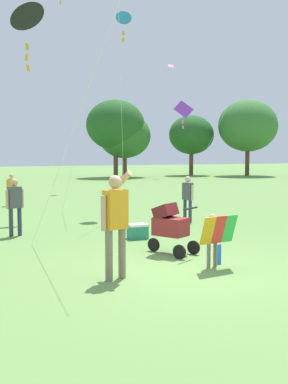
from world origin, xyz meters
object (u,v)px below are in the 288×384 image
(person_sitting_far, at_px, (12,187))
(kite_orange_delta, at_px, (124,21))
(person_adult_flyer, at_px, (115,217))
(person_couple_left, at_px, (188,195))
(stroller, at_px, (170,224))
(kite_adult_black, at_px, (28,18))
(cooler_box, at_px, (138,231))
(child_with_butterfly_kite, at_px, (214,235))
(kite_blue_high, at_px, (185,113))
(person_kid_running, at_px, (15,202))

(person_sitting_far, bearing_deg, kite_orange_delta, -43.53)
(person_adult_flyer, distance_m, person_couple_left, 6.32)
(stroller, bearing_deg, kite_adult_black, 141.84)
(person_sitting_far, height_order, cooler_box, person_sitting_far)
(stroller, bearing_deg, child_with_butterfly_kite, -79.33)
(child_with_butterfly_kite, distance_m, kite_orange_delta, 9.87)
(kite_adult_black, relative_size, kite_orange_delta, 0.77)
(stroller, relative_size, cooler_box, 2.41)
(child_with_butterfly_kite, xyz_separation_m, person_couple_left, (2.04, 4.93, 0.20))
(person_adult_flyer, height_order, cooler_box, person_adult_flyer)
(kite_blue_high, bearing_deg, person_kid_running, -140.73)
(person_adult_flyer, relative_size, kite_adult_black, 0.34)
(person_adult_flyer, bearing_deg, kite_orange_delta, 69.39)
(person_sitting_far, relative_size, person_kid_running, 0.86)
(child_with_butterfly_kite, xyz_separation_m, kite_adult_black, (-2.68, 3.21, 4.26))
(stroller, bearing_deg, person_sitting_far, 101.48)
(stroller, distance_m, kite_blue_high, 11.43)
(stroller, distance_m, cooler_box, 1.84)
(kite_blue_high, relative_size, person_sitting_far, 3.53)
(kite_blue_high, xyz_separation_m, cooler_box, (-5.24, -7.88, -3.54))
(kite_orange_delta, bearing_deg, kite_adult_black, -129.11)
(kite_blue_high, bearing_deg, child_with_butterfly_kite, -114.52)
(cooler_box, bearing_deg, person_kid_running, 151.54)
(person_kid_running, bearing_deg, stroller, -50.71)
(person_adult_flyer, relative_size, kite_blue_high, 0.41)
(person_adult_flyer, height_order, kite_orange_delta, kite_orange_delta)
(kite_adult_black, distance_m, person_couple_left, 6.46)
(stroller, xyz_separation_m, cooler_box, (0.01, 1.79, -0.43))
(kite_blue_high, bearing_deg, cooler_box, -123.66)
(kite_adult_black, xyz_separation_m, person_couple_left, (4.71, 1.71, -4.07))
(stroller, distance_m, person_kid_running, 4.17)
(stroller, bearing_deg, person_kid_running, 129.29)
(kite_adult_black, distance_m, kite_orange_delta, 6.25)
(person_sitting_far, height_order, person_kid_running, person_kid_running)
(stroller, distance_m, person_sitting_far, 10.04)
(person_couple_left, bearing_deg, kite_blue_high, 63.83)
(kite_adult_black, bearing_deg, cooler_box, -2.86)
(person_kid_running, bearing_deg, person_couple_left, 4.72)
(kite_orange_delta, height_order, kite_blue_high, kite_orange_delta)
(person_adult_flyer, xyz_separation_m, person_kid_running, (-1.03, 4.57, -0.19))
(stroller, distance_m, kite_adult_black, 5.26)
(kite_adult_black, height_order, person_sitting_far, kite_adult_black)
(kite_orange_delta, relative_size, cooler_box, 14.90)
(kite_orange_delta, relative_size, kite_blue_high, 1.56)
(person_adult_flyer, bearing_deg, person_sitting_far, 92.02)
(person_sitting_far, height_order, person_couple_left, person_couple_left)
(person_couple_left, distance_m, cooler_box, 2.99)
(person_sitting_far, relative_size, person_couple_left, 0.90)
(person_adult_flyer, xyz_separation_m, kite_blue_high, (6.85, 11.02, 2.70))
(person_couple_left, bearing_deg, stroller, -122.19)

